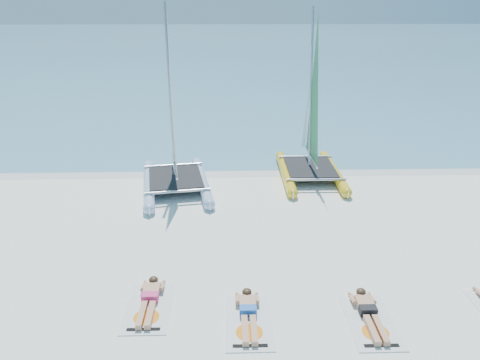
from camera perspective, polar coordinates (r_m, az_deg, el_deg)
The scene contains 11 objects.
ground at distance 13.68m, azimuth 2.13°, elevation -6.81°, with size 140.00×140.00×0.00m, color white.
sea at distance 75.32m, azimuth -1.08°, elevation 16.34°, with size 140.00×115.00×0.01m, color #7BB6CD.
wet_sand_strip at distance 18.70m, azimuth 1.05°, elevation 1.14°, with size 140.00×1.40×0.01m, color silver.
catamaran_blue at distance 16.66m, azimuth -8.17°, elevation 5.47°, with size 3.03×5.11×6.57m.
catamaran_yellow at distance 18.11m, azimuth 8.59°, elevation 6.88°, with size 2.27×5.02×6.39m.
towel_a at distance 10.97m, azimuth -11.05°, elevation -15.02°, with size 1.00×1.85×0.02m, color white.
sunbather_a at distance 11.06m, azimuth -10.94°, elevation -13.98°, with size 0.37×1.73×0.26m.
towel_b at distance 10.39m, azimuth 1.04°, elevation -16.91°, with size 1.00×1.85×0.02m, color white.
sunbather_b at distance 10.48m, azimuth 1.00°, elevation -15.79°, with size 0.37×1.73×0.26m.
towel_c at distance 10.76m, azimuth 15.62°, elevation -16.30°, with size 1.00×1.85×0.02m, color white.
sunbather_c at distance 10.84m, azimuth 15.39°, elevation -15.23°, with size 0.37×1.73×0.26m.
Camera 1 is at (-0.86, -12.04, 6.43)m, focal length 35.00 mm.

